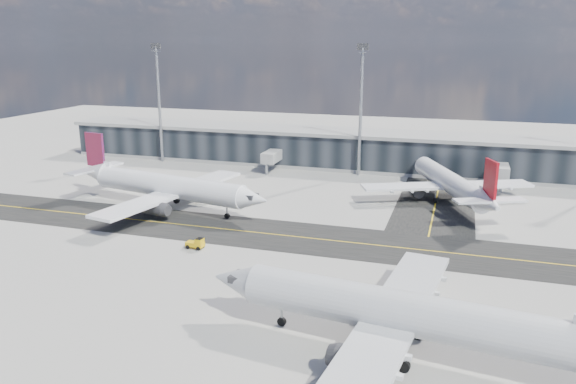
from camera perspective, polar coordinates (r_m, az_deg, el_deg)
name	(u,v)px	position (r m, az deg, el deg)	size (l,w,h in m)	color
ground	(299,247)	(83.47, 1.15, -5.56)	(300.00, 300.00, 0.00)	gray
taxiway_lanes	(341,227)	(92.40, 5.36, -3.54)	(180.00, 63.00, 0.03)	black
terminal_concourse	(365,152)	(134.15, 7.78, 4.09)	(152.00, 19.80, 8.80)	black
floodlight_masts	(361,106)	(125.67, 7.41, 8.68)	(102.50, 0.70, 28.90)	gray
airliner_af	(166,186)	(103.54, -12.29, 0.60)	(41.96, 35.99, 12.48)	white
airliner_redtail	(450,183)	(109.15, 16.18, 0.89)	(31.70, 36.69, 11.37)	white
airliner_near	(409,315)	(56.05, 12.22, -12.07)	(42.95, 36.72, 12.72)	#B7B9BB
baggage_tug	(196,243)	(83.38, -9.28, -5.17)	(2.78, 1.60, 1.67)	#DCAC0B
service_van	(466,190)	(116.44, 17.62, 0.17)	(2.77, 6.02, 1.67)	white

